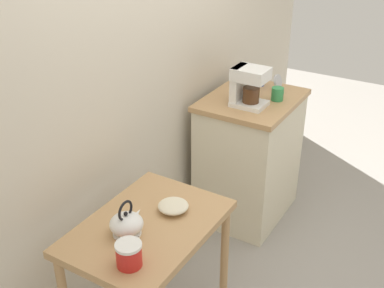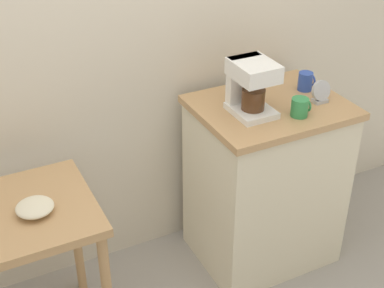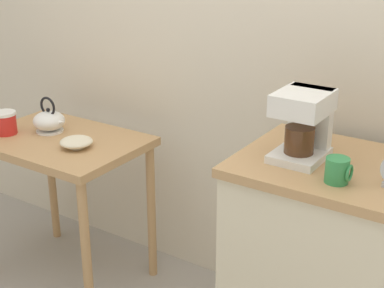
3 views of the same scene
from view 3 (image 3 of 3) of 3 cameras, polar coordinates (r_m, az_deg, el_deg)
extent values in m
cube|color=beige|center=(2.63, 6.63, 13.12)|extent=(4.40, 0.10, 2.80)
cube|color=tan|center=(2.88, -12.89, 0.21)|extent=(0.80, 0.56, 0.04)
cylinder|color=tan|center=(2.66, -10.42, -10.77)|extent=(0.04, 0.04, 0.74)
cylinder|color=tan|center=(3.42, -13.72, -3.45)|extent=(0.04, 0.04, 0.74)
cylinder|color=tan|center=(2.98, -4.04, -6.77)|extent=(0.04, 0.04, 0.74)
cube|color=beige|center=(2.41, 13.24, -12.57)|extent=(0.70, 0.56, 0.90)
cube|color=tan|center=(2.19, 14.26, -2.32)|extent=(0.73, 0.59, 0.04)
cylinder|color=beige|center=(2.73, -11.34, -0.27)|extent=(0.07, 0.07, 0.01)
ellipsoid|color=beige|center=(2.72, -11.38, 0.22)|extent=(0.15, 0.15, 0.04)
cylinder|color=white|center=(2.97, -13.88, 1.29)|extent=(0.13, 0.13, 0.01)
ellipsoid|color=white|center=(2.95, -13.97, 2.24)|extent=(0.16, 0.16, 0.09)
cone|color=white|center=(2.90, -12.96, 2.07)|extent=(0.08, 0.03, 0.06)
sphere|color=black|center=(2.93, -14.07, 3.30)|extent=(0.02, 0.02, 0.02)
torus|color=black|center=(2.93, -14.10, 3.63)|extent=(0.10, 0.01, 0.10)
cylinder|color=red|center=(2.99, -18.01, 1.88)|extent=(0.11, 0.11, 0.10)
cylinder|color=white|center=(2.97, -18.13, 2.90)|extent=(0.12, 0.12, 0.01)
cube|color=white|center=(2.18, 10.57, -1.10)|extent=(0.18, 0.22, 0.03)
cube|color=white|center=(2.22, 11.64, 2.35)|extent=(0.16, 0.05, 0.26)
cube|color=white|center=(2.11, 10.94, 4.04)|extent=(0.18, 0.22, 0.08)
cylinder|color=#4C2D19|center=(2.15, 10.58, 0.41)|extent=(0.11, 0.11, 0.10)
cylinder|color=#338C4C|center=(2.01, 14.16, -2.54)|extent=(0.08, 0.08, 0.09)
torus|color=#338C4C|center=(2.00, 15.31, -2.80)|extent=(0.01, 0.06, 0.06)
camera|label=1|loc=(3.56, -49.54, 21.45)|focal=45.28mm
camera|label=2|loc=(2.08, -64.14, 21.08)|focal=51.86mm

